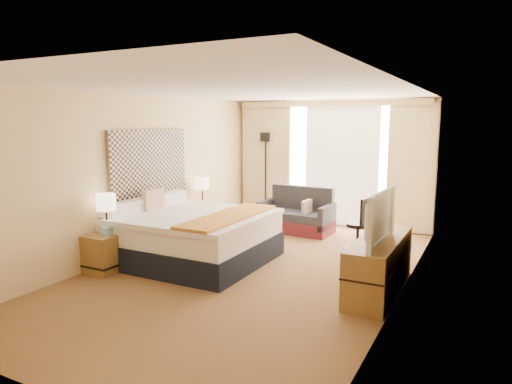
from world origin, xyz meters
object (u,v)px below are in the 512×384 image
at_px(nightstand_right, 203,220).
at_px(desk_chair, 360,227).
at_px(bed, 192,236).
at_px(lamp_left, 106,203).
at_px(television, 372,217).
at_px(floor_lamp, 265,158).
at_px(lamp_right, 202,184).
at_px(media_dresser, 380,264).
at_px(loveseat, 297,217).
at_px(nightstand_left, 105,253).

height_order(nightstand_right, desk_chair, desk_chair).
bearing_deg(nightstand_right, bed, -61.29).
distance_m(nightstand_right, lamp_left, 2.56).
xyz_separation_m(nightstand_right, television, (3.65, -1.74, 0.75)).
bearing_deg(lamp_left, floor_lamp, 84.41).
distance_m(floor_lamp, lamp_right, 1.93).
height_order(media_dresser, lamp_right, lamp_right).
bearing_deg(media_dresser, loveseat, 130.99).
distance_m(nightstand_left, television, 3.80).
bearing_deg(lamp_right, floor_lamp, 76.67).
xyz_separation_m(nightstand_left, television, (3.65, 0.76, 0.75)).
bearing_deg(lamp_right, loveseat, 33.89).
relative_size(media_dresser, loveseat, 1.26).
height_order(lamp_left, lamp_right, lamp_left).
relative_size(media_dresser, lamp_left, 3.07).
relative_size(nightstand_left, nightstand_right, 1.00).
height_order(media_dresser, floor_lamp, floor_lamp).
xyz_separation_m(media_dresser, television, (-0.05, -0.29, 0.67)).
bearing_deg(television, lamp_left, 102.63).
xyz_separation_m(floor_lamp, television, (3.22, -3.59, -0.34)).
bearing_deg(nightstand_right, lamp_right, 105.25).
height_order(loveseat, lamp_right, lamp_right).
bearing_deg(desk_chair, loveseat, 169.74).
height_order(nightstand_right, television, television).
bearing_deg(television, nightstand_left, 103.26).
height_order(nightstand_right, lamp_left, lamp_left).
bearing_deg(media_dresser, nightstand_left, -164.16).
bearing_deg(floor_lamp, desk_chair, -31.56).
xyz_separation_m(lamp_right, television, (3.65, -1.75, 0.05)).
relative_size(loveseat, lamp_left, 2.44).
xyz_separation_m(nightstand_left, bed, (0.81, 1.02, 0.12)).
relative_size(nightstand_right, desk_chair, 0.60).
xyz_separation_m(bed, desk_chair, (2.19, 1.75, 0.01)).
relative_size(bed, floor_lamp, 1.15).
bearing_deg(floor_lamp, loveseat, -36.28).
bearing_deg(lamp_left, desk_chair, 42.44).
height_order(nightstand_left, bed, bed).
xyz_separation_m(loveseat, television, (2.11, -2.78, 0.73)).
bearing_deg(nightstand_right, media_dresser, -21.40).
distance_m(nightstand_right, television, 4.11).
xyz_separation_m(nightstand_right, lamp_right, (-0.00, 0.01, 0.70)).
height_order(bed, floor_lamp, floor_lamp).
bearing_deg(lamp_left, lamp_right, 90.34).
height_order(nightstand_left, lamp_left, lamp_left).
height_order(floor_lamp, lamp_left, floor_lamp).
xyz_separation_m(floor_lamp, lamp_right, (-0.44, -1.84, -0.38)).
bearing_deg(loveseat, lamp_right, -143.92).
bearing_deg(loveseat, nightstand_right, -143.67).
height_order(floor_lamp, lamp_right, floor_lamp).
bearing_deg(media_dresser, television, -99.67).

